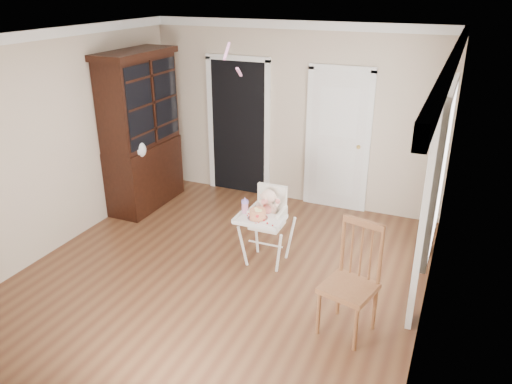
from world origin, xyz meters
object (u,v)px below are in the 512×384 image
at_px(cake, 258,214).
at_px(sippy_cup, 245,206).
at_px(high_chair, 267,217).
at_px(dining_chair, 351,283).
at_px(china_cabinet, 141,131).

bearing_deg(cake, sippy_cup, 157.91).
distance_m(high_chair, cake, 0.25).
bearing_deg(dining_chair, cake, 166.11).
height_order(high_chair, sippy_cup, high_chair).
bearing_deg(china_cabinet, sippy_cup, -25.67).
bearing_deg(china_cabinet, high_chair, -20.68).
bearing_deg(sippy_cup, high_chair, 30.74).
xyz_separation_m(cake, china_cabinet, (-2.33, 1.11, 0.42)).
bearing_deg(high_chair, sippy_cup, -149.96).
relative_size(high_chair, dining_chair, 0.86).
height_order(cake, sippy_cup, sippy_cup).
bearing_deg(dining_chair, sippy_cup, 166.90).
relative_size(sippy_cup, dining_chair, 0.18).
xyz_separation_m(china_cabinet, dining_chair, (3.59, -1.78, -0.63)).
bearing_deg(sippy_cup, china_cabinet, 154.33).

